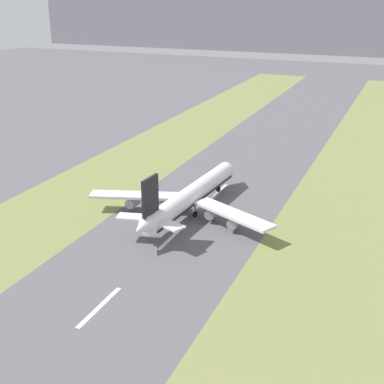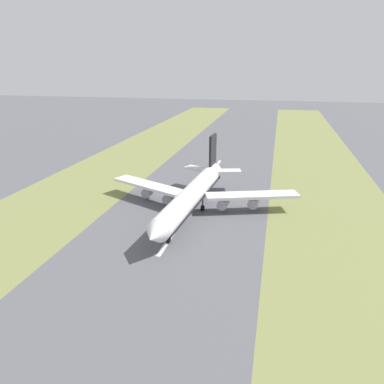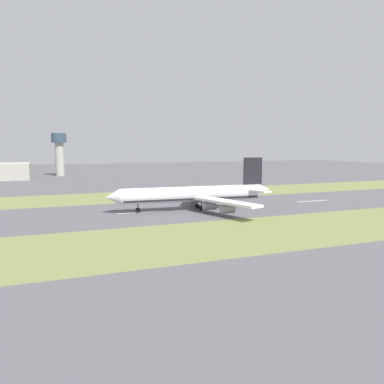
{
  "view_description": "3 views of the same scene",
  "coord_description": "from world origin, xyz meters",
  "views": [
    {
      "loc": [
        60.33,
        -153.27,
        68.63
      ],
      "look_at": [
        -1.84,
        -4.0,
        7.0
      ],
      "focal_mm": 50.0,
      "sensor_mm": 36.0,
      "label": 1
    },
    {
      "loc": [
        -26.08,
        101.71,
        44.07
      ],
      "look_at": [
        -1.84,
        -4.0,
        7.0
      ],
      "focal_mm": 35.0,
      "sensor_mm": 36.0,
      "label": 2
    },
    {
      "loc": [
        -136.93,
        48.3,
        24.95
      ],
      "look_at": [
        -1.84,
        -4.0,
        7.0
      ],
      "focal_mm": 35.0,
      "sensor_mm": 36.0,
      "label": 3
    }
  ],
  "objects": [
    {
      "name": "ground_plane",
      "position": [
        0.0,
        0.0,
        0.0
      ],
      "size": [
        800.0,
        800.0,
        0.0
      ],
      "primitive_type": "plane",
      "color": "#56565B"
    },
    {
      "name": "grass_median_west",
      "position": [
        -45.0,
        0.0,
        0.0
      ],
      "size": [
        40.0,
        600.0,
        0.01
      ],
      "primitive_type": "cube",
      "color": "olive",
      "rests_on": "ground"
    },
    {
      "name": "grass_median_east",
      "position": [
        45.0,
        0.0,
        0.0
      ],
      "size": [
        40.0,
        600.0,
        0.01
      ],
      "primitive_type": "cube",
      "color": "olive",
      "rests_on": "ground"
    },
    {
      "name": "centreline_dash_near",
      "position": [
        0.0,
        -64.0,
        0.01
      ],
      "size": [
        1.2,
        18.0,
        0.01
      ],
      "primitive_type": "cube",
      "color": "silver",
      "rests_on": "ground"
    },
    {
      "name": "centreline_dash_mid",
      "position": [
        0.0,
        -24.0,
        0.01
      ],
      "size": [
        1.2,
        18.0,
        0.01
      ],
      "primitive_type": "cube",
      "color": "silver",
      "rests_on": "ground"
    },
    {
      "name": "centreline_dash_far",
      "position": [
        0.0,
        16.0,
        0.01
      ],
      "size": [
        1.2,
        18.0,
        0.01
      ],
      "primitive_type": "cube",
      "color": "silver",
      "rests_on": "ground"
    },
    {
      "name": "airplane_main_jet",
      "position": [
        -1.98,
        -5.9,
        6.02
      ],
      "size": [
        63.98,
        67.22,
        20.2
      ],
      "color": "white",
      "rests_on": "ground"
    }
  ]
}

